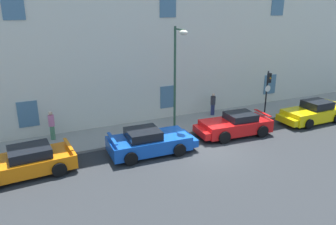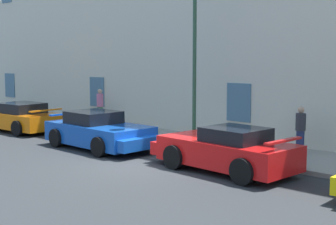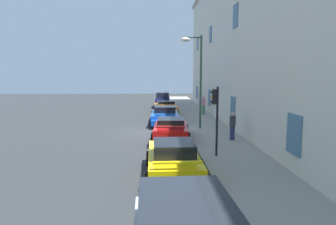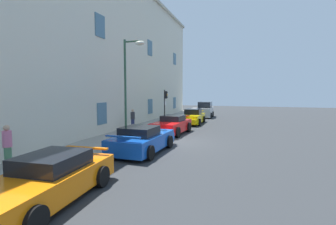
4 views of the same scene
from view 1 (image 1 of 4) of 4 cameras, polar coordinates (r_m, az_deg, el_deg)
ground_plane at (r=18.30m, az=6.99°, el=-6.21°), size 80.00×80.00×0.00m
sidewalk at (r=21.33m, az=1.70°, el=-2.24°), size 60.00×3.11×0.14m
building_facade at (r=23.64m, az=-2.61°, el=15.68°), size 43.86×5.38×12.93m
sportscar_red_lead at (r=16.70m, az=-24.45°, el=-8.10°), size 5.11×2.41×1.30m
sportscar_yellow_flank at (r=17.52m, az=-2.86°, el=-5.07°), size 4.67×2.34×1.35m
sportscar_white_middle at (r=20.14m, az=11.26°, el=-2.20°), size 4.65×2.28×1.34m
sportscar_tail_end at (r=23.97m, az=23.60°, el=-0.11°), size 4.59×2.09×1.41m
traffic_light at (r=23.42m, az=16.97°, el=4.49°), size 0.44×0.36×3.13m
street_lamp at (r=19.14m, az=1.74°, el=8.79°), size 0.44×1.42×6.23m
pedestrian_admiring at (r=19.81m, az=-19.54°, el=-2.07°), size 0.45×0.45×1.69m
pedestrian_strolling at (r=23.09m, az=7.80°, el=1.50°), size 0.41×0.41×1.57m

